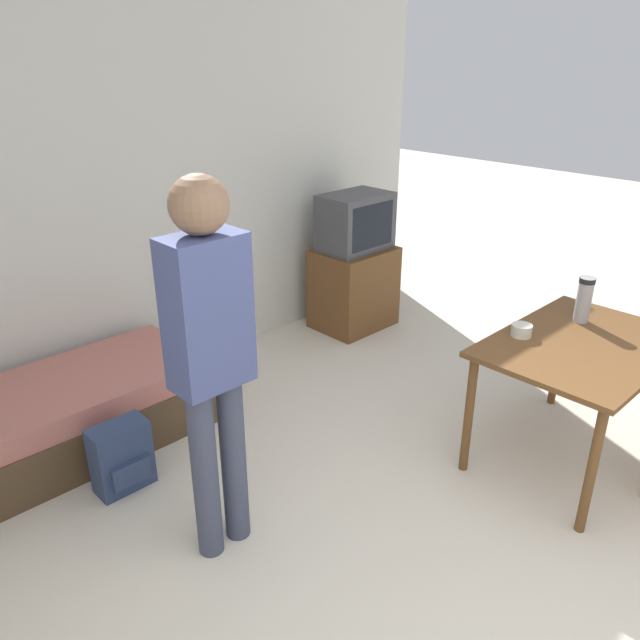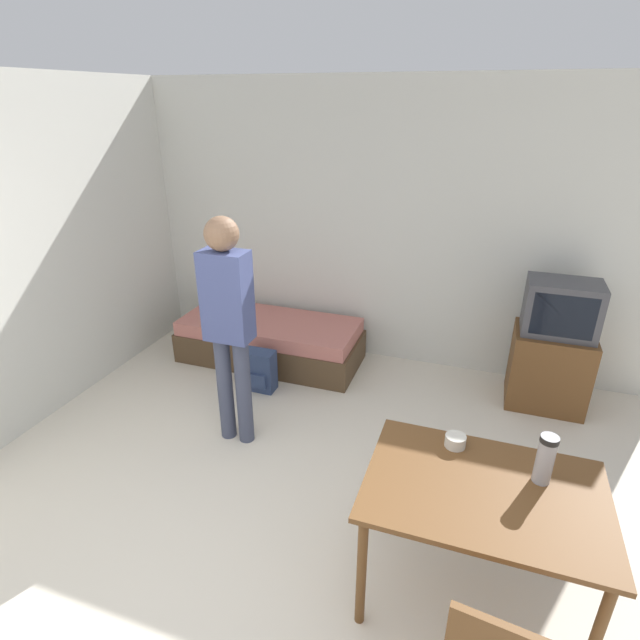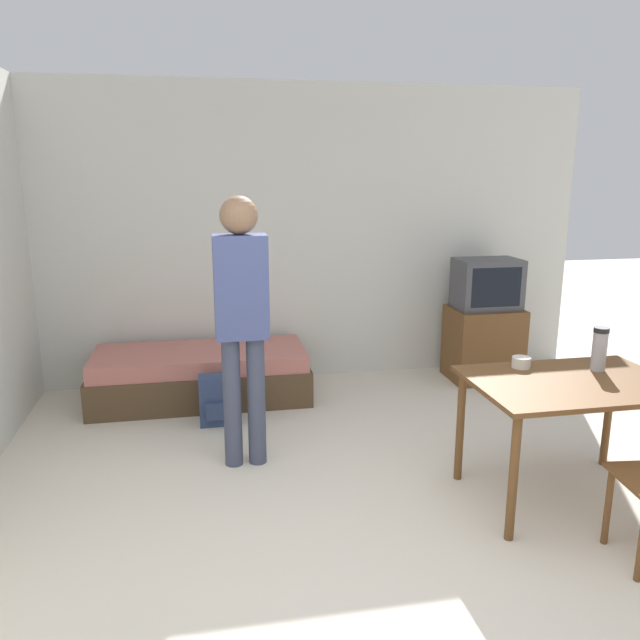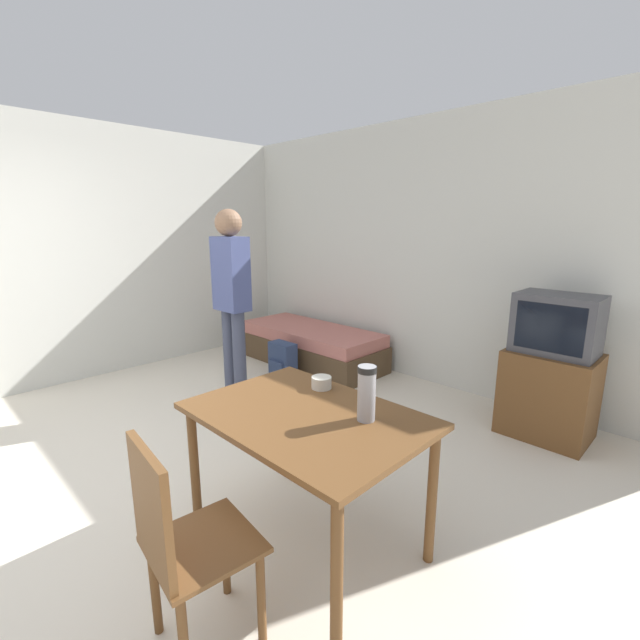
% 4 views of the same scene
% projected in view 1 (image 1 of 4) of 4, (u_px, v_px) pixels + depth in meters
% --- Properties ---
extents(wall_back, '(5.54, 0.06, 2.70)m').
position_uv_depth(wall_back, '(126.00, 193.00, 4.07)').
color(wall_back, silver).
rests_on(wall_back, ground_plane).
extents(daybed, '(1.83, 0.77, 0.44)m').
position_uv_depth(daybed, '(53.00, 422.00, 3.64)').
color(daybed, '#4C3823').
rests_on(daybed, ground_plane).
extents(tv, '(0.64, 0.50, 1.15)m').
position_uv_depth(tv, '(354.00, 267.00, 5.22)').
color(tv, brown).
rests_on(tv, ground_plane).
extents(dining_table, '(1.17, 0.81, 0.75)m').
position_uv_depth(dining_table, '(581.00, 357.00, 3.43)').
color(dining_table, brown).
rests_on(dining_table, ground_plane).
extents(person_standing, '(0.34, 0.24, 1.79)m').
position_uv_depth(person_standing, '(210.00, 348.00, 2.64)').
color(person_standing, '#3D4256').
rests_on(person_standing, ground_plane).
extents(thermos_flask, '(0.09, 0.09, 0.27)m').
position_uv_depth(thermos_flask, '(584.00, 298.00, 3.59)').
color(thermos_flask, '#99999E').
rests_on(thermos_flask, dining_table).
extents(mate_bowl, '(0.11, 0.11, 0.07)m').
position_uv_depth(mate_bowl, '(522.00, 330.00, 3.45)').
color(mate_bowl, beige).
rests_on(mate_bowl, dining_table).
extents(backpack, '(0.31, 0.19, 0.39)m').
position_uv_depth(backpack, '(122.00, 457.00, 3.36)').
color(backpack, navy).
rests_on(backpack, ground_plane).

